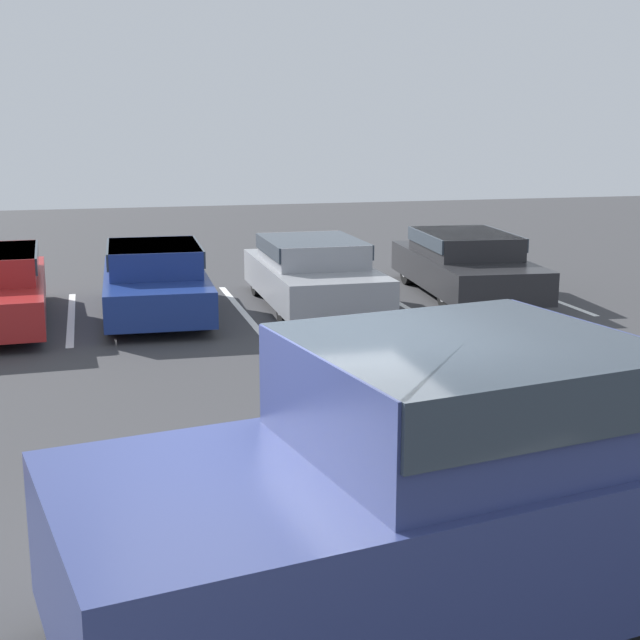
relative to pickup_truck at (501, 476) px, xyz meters
The scene contains 9 objects.
ground_plane 1.78m from the pickup_truck, 153.31° to the left, with size 60.00×60.00×0.00m, color #38383A.
stall_stripe_b 10.80m from the pickup_truck, 105.85° to the left, with size 0.12×4.37×0.01m, color white.
stall_stripe_c 10.39m from the pickup_truck, 90.10° to the left, with size 0.12×4.37×0.01m, color white.
stall_stripe_d 10.79m from the pickup_truck, 74.33° to the left, with size 0.12×4.37×0.01m, color white.
stall_stripe_e 11.91m from the pickup_truck, 60.63° to the left, with size 0.12×4.37×0.01m, color white.
pickup_truck is the anchor object (origin of this frame).
parked_sedan_b 10.34m from the pickup_truck, 98.39° to the left, with size 1.85×4.28×1.22m.
parked_sedan_c 10.37m from the pickup_truck, 82.74° to the left, with size 1.85×4.32×1.21m.
parked_sedan_d 11.48m from the pickup_truck, 67.37° to the left, with size 2.17×4.70×1.20m.
Camera 1 is at (-1.24, -5.78, 3.25)m, focal length 50.00 mm.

